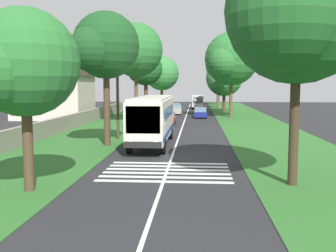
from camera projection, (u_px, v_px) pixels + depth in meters
ground at (172, 156)px, 26.28m from camera, size 160.00×160.00×0.00m
grass_verge_left at (103, 129)px, 41.75m from camera, size 120.00×8.00×0.04m
grass_verge_right at (262, 130)px, 40.56m from camera, size 120.00×8.00×0.04m
centre_line at (181, 130)px, 41.16m from camera, size 110.00×0.16×0.01m
coach_bus at (153, 117)px, 30.63m from camera, size 11.16×2.62×3.73m
zebra_crossing at (167, 171)px, 21.51m from camera, size 4.95×6.80×0.01m
trailing_car_0 at (168, 119)px, 46.68m from camera, size 4.30×1.78×1.43m
trailing_car_1 at (200, 113)px, 55.95m from camera, size 4.30×1.78×1.43m
trailing_car_2 at (176, 110)px, 62.42m from camera, size 4.30×1.78×1.43m
trailing_car_3 at (176, 108)px, 68.01m from camera, size 4.30×1.78×1.43m
trailing_minibus_0 at (198, 101)px, 76.11m from camera, size 6.00×2.14×2.53m
roadside_tree_left_0 at (104, 47)px, 29.65m from camera, size 5.89×5.01×10.05m
roadside_tree_left_1 at (22, 66)px, 17.02m from camera, size 5.71×4.66×7.91m
roadside_tree_left_2 at (134, 52)px, 48.07m from camera, size 8.42×6.66×11.99m
roadside_tree_left_3 at (145, 70)px, 58.81m from camera, size 6.12×4.94×9.37m
roadside_tree_left_4 at (161, 74)px, 85.89m from camera, size 8.87×7.34×10.62m
roadside_tree_right_0 at (293, 16)px, 17.77m from camera, size 8.06×6.54×11.18m
roadside_tree_right_1 at (230, 61)px, 55.33m from camera, size 8.89×7.38×11.81m
roadside_tree_right_2 at (218, 67)px, 86.44m from camera, size 7.32×5.81×11.37m
roadside_tree_right_3 at (217, 74)px, 76.55m from camera, size 5.44×4.42×8.93m
roadside_tree_right_4 at (224, 79)px, 66.76m from camera, size 6.94×6.12×8.76m
utility_pole at (117, 85)px, 33.62m from camera, size 0.24×1.40×8.85m
roadside_wall at (85, 117)px, 46.88m from camera, size 70.00×0.40×1.50m
roadside_building at (54, 93)px, 54.40m from camera, size 9.18×9.75×6.72m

